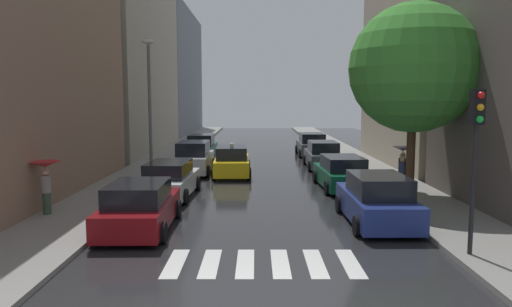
{
  "coord_description": "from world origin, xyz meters",
  "views": [
    {
      "loc": [
        -0.18,
        -9.23,
        4.21
      ],
      "look_at": [
        -0.23,
        16.9,
        1.22
      ],
      "focal_mm": 33.55,
      "sensor_mm": 36.0,
      "label": 1
    }
  ],
  "objects_px": {
    "pedestrian_by_kerb": "(404,159)",
    "lamp_post_left": "(151,99)",
    "parked_car_right_second": "(343,173)",
    "pedestrian_near_tree": "(404,175)",
    "parked_car_left_third": "(195,158)",
    "parked_car_left_fourth": "(203,148)",
    "parked_car_left_second": "(171,180)",
    "taxi_midroad": "(233,162)",
    "traffic_light_right_corner": "(477,135)",
    "parked_car_left_nearest": "(141,208)",
    "parked_car_right_third": "(324,156)",
    "pedestrian_foreground": "(47,175)",
    "street_tree_right": "(415,68)",
    "parked_car_right_fourth": "(313,145)",
    "parked_car_right_nearest": "(378,201)"
  },
  "relations": [
    {
      "from": "parked_car_right_second",
      "to": "pedestrian_near_tree",
      "type": "relative_size",
      "value": 2.91
    },
    {
      "from": "parked_car_left_fourth",
      "to": "parked_car_right_second",
      "type": "distance_m",
      "value": 12.92
    },
    {
      "from": "parked_car_left_nearest",
      "to": "parked_car_left_third",
      "type": "relative_size",
      "value": 0.97
    },
    {
      "from": "parked_car_left_third",
      "to": "parked_car_right_third",
      "type": "distance_m",
      "value": 7.85
    },
    {
      "from": "parked_car_left_second",
      "to": "pedestrian_by_kerb",
      "type": "distance_m",
      "value": 10.37
    },
    {
      "from": "traffic_light_right_corner",
      "to": "taxi_midroad",
      "type": "bearing_deg",
      "value": 116.5
    },
    {
      "from": "street_tree_right",
      "to": "parked_car_right_nearest",
      "type": "bearing_deg",
      "value": -121.39
    },
    {
      "from": "parked_car_right_nearest",
      "to": "lamp_post_left",
      "type": "bearing_deg",
      "value": 47.7
    },
    {
      "from": "pedestrian_near_tree",
      "to": "street_tree_right",
      "type": "height_order",
      "value": "street_tree_right"
    },
    {
      "from": "parked_car_left_third",
      "to": "taxi_midroad",
      "type": "relative_size",
      "value": 1.02
    },
    {
      "from": "parked_car_left_third",
      "to": "street_tree_right",
      "type": "bearing_deg",
      "value": -126.14
    },
    {
      "from": "pedestrian_foreground",
      "to": "parked_car_left_nearest",
      "type": "bearing_deg",
      "value": -23.52
    },
    {
      "from": "pedestrian_near_tree",
      "to": "lamp_post_left",
      "type": "xyz_separation_m",
      "value": [
        -11.57,
        4.31,
        3.19
      ]
    },
    {
      "from": "parked_car_left_fourth",
      "to": "parked_car_left_nearest",
      "type": "bearing_deg",
      "value": -179.64
    },
    {
      "from": "parked_car_right_third",
      "to": "pedestrian_near_tree",
      "type": "relative_size",
      "value": 2.78
    },
    {
      "from": "parked_car_right_fourth",
      "to": "lamp_post_left",
      "type": "xyz_separation_m",
      "value": [
        -9.52,
        -11.12,
        3.4
      ]
    },
    {
      "from": "parked_car_left_second",
      "to": "traffic_light_right_corner",
      "type": "bearing_deg",
      "value": -128.52
    },
    {
      "from": "traffic_light_right_corner",
      "to": "parked_car_left_nearest",
      "type": "bearing_deg",
      "value": 163.11
    },
    {
      "from": "parked_car_left_fourth",
      "to": "street_tree_right",
      "type": "distance_m",
      "value": 17.03
    },
    {
      "from": "parked_car_right_fourth",
      "to": "street_tree_right",
      "type": "distance_m",
      "value": 16.57
    },
    {
      "from": "parked_car_left_third",
      "to": "street_tree_right",
      "type": "distance_m",
      "value": 13.22
    },
    {
      "from": "parked_car_right_third",
      "to": "pedestrian_by_kerb",
      "type": "xyz_separation_m",
      "value": [
        2.5,
        -7.71,
        0.76
      ]
    },
    {
      "from": "taxi_midroad",
      "to": "pedestrian_by_kerb",
      "type": "xyz_separation_m",
      "value": [
        7.91,
        -4.92,
        0.76
      ]
    },
    {
      "from": "parked_car_left_second",
      "to": "parked_car_left_fourth",
      "type": "distance_m",
      "value": 12.23
    },
    {
      "from": "pedestrian_foreground",
      "to": "pedestrian_by_kerb",
      "type": "distance_m",
      "value": 14.72
    },
    {
      "from": "parked_car_right_third",
      "to": "parked_car_right_fourth",
      "type": "height_order",
      "value": "parked_car_right_fourth"
    },
    {
      "from": "parked_car_right_third",
      "to": "parked_car_left_second",
      "type": "bearing_deg",
      "value": 138.09
    },
    {
      "from": "taxi_midroad",
      "to": "pedestrian_near_tree",
      "type": "distance_m",
      "value": 9.74
    },
    {
      "from": "parked_car_left_nearest",
      "to": "pedestrian_by_kerb",
      "type": "bearing_deg",
      "value": -60.04
    },
    {
      "from": "parked_car_left_third",
      "to": "parked_car_left_fourth",
      "type": "relative_size",
      "value": 1.07
    },
    {
      "from": "pedestrian_near_tree",
      "to": "traffic_light_right_corner",
      "type": "xyz_separation_m",
      "value": [
        -0.57,
        -7.79,
        2.29
      ]
    },
    {
      "from": "parked_car_right_nearest",
      "to": "parked_car_right_third",
      "type": "bearing_deg",
      "value": -0.5
    },
    {
      "from": "pedestrian_near_tree",
      "to": "street_tree_right",
      "type": "xyz_separation_m",
      "value": [
        0.21,
        -0.32,
        4.45
      ]
    },
    {
      "from": "parked_car_left_fourth",
      "to": "taxi_midroad",
      "type": "xyz_separation_m",
      "value": [
        2.39,
        -6.4,
        -0.08
      ]
    },
    {
      "from": "pedestrian_by_kerb",
      "to": "lamp_post_left",
      "type": "distance_m",
      "value": 12.61
    },
    {
      "from": "parked_car_left_second",
      "to": "lamp_post_left",
      "type": "relative_size",
      "value": 0.67
    },
    {
      "from": "pedestrian_by_kerb",
      "to": "pedestrian_foreground",
      "type": "bearing_deg",
      "value": -157.6
    },
    {
      "from": "lamp_post_left",
      "to": "parked_car_left_fourth",
      "type": "bearing_deg",
      "value": 78.68
    },
    {
      "from": "parked_car_left_fourth",
      "to": "traffic_light_right_corner",
      "type": "bearing_deg",
      "value": -154.93
    },
    {
      "from": "parked_car_left_second",
      "to": "pedestrian_near_tree",
      "type": "relative_size",
      "value": 2.91
    },
    {
      "from": "parked_car_left_nearest",
      "to": "pedestrian_foreground",
      "type": "bearing_deg",
      "value": 65.74
    },
    {
      "from": "taxi_midroad",
      "to": "parked_car_left_nearest",
      "type": "bearing_deg",
      "value": 166.0
    },
    {
      "from": "pedestrian_by_kerb",
      "to": "lamp_post_left",
      "type": "height_order",
      "value": "lamp_post_left"
    },
    {
      "from": "pedestrian_foreground",
      "to": "pedestrian_by_kerb",
      "type": "height_order",
      "value": "pedestrian_by_kerb"
    },
    {
      "from": "lamp_post_left",
      "to": "pedestrian_near_tree",
      "type": "bearing_deg",
      "value": -20.41
    },
    {
      "from": "parked_car_left_second",
      "to": "pedestrian_near_tree",
      "type": "xyz_separation_m",
      "value": [
        9.92,
        -0.34,
        0.26
      ]
    },
    {
      "from": "parked_car_left_third",
      "to": "parked_car_left_fourth",
      "type": "bearing_deg",
      "value": 2.24
    },
    {
      "from": "parked_car_left_nearest",
      "to": "pedestrian_near_tree",
      "type": "xyz_separation_m",
      "value": [
        9.94,
        4.95,
        0.25
      ]
    },
    {
      "from": "parked_car_left_nearest",
      "to": "taxi_midroad",
      "type": "xyz_separation_m",
      "value": [
        2.4,
        11.12,
        0.02
      ]
    },
    {
      "from": "parked_car_right_fourth",
      "to": "pedestrian_near_tree",
      "type": "height_order",
      "value": "pedestrian_near_tree"
    }
  ]
}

